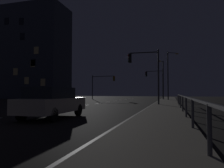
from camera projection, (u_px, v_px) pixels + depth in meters
The scene contains 12 objects.
ground_plane at pixel (87, 105), 22.05m from camera, with size 112.00×112.00×0.00m, color black.
sidewalk_right at pixel (166, 106), 19.90m from camera, with size 2.61×77.00×0.14m, color gray.
lane_markings_center at pixel (98, 103), 25.42m from camera, with size 0.14×50.00×0.01m.
lane_edge_line at pixel (154, 104), 25.13m from camera, with size 0.14×53.00×0.01m.
car at pixel (52, 102), 10.92m from camera, with size 1.91×4.43×1.57m.
traffic_light_mid_right at pixel (155, 78), 41.69m from camera, with size 3.54×0.59×5.65m.
traffic_light_far_right at pixel (103, 82), 42.94m from camera, with size 5.10×0.85×4.86m.
traffic_light_near_left at pixel (145, 66), 21.74m from camera, with size 3.21×0.35×5.53m.
street_lamp_corner at pixel (170, 71), 35.14m from camera, with size 1.87×1.29×7.96m.
street_lamp_mid_block at pixel (163, 76), 37.55m from camera, with size 0.90×1.80×6.83m.
barrier_fence at pixel (184, 100), 11.65m from camera, with size 0.09×22.53×0.98m.
building_distant at pixel (36, 53), 49.15m from camera, with size 14.19×8.42×20.96m.
Camera 1 is at (8.48, -3.10, 1.30)m, focal length 34.09 mm.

